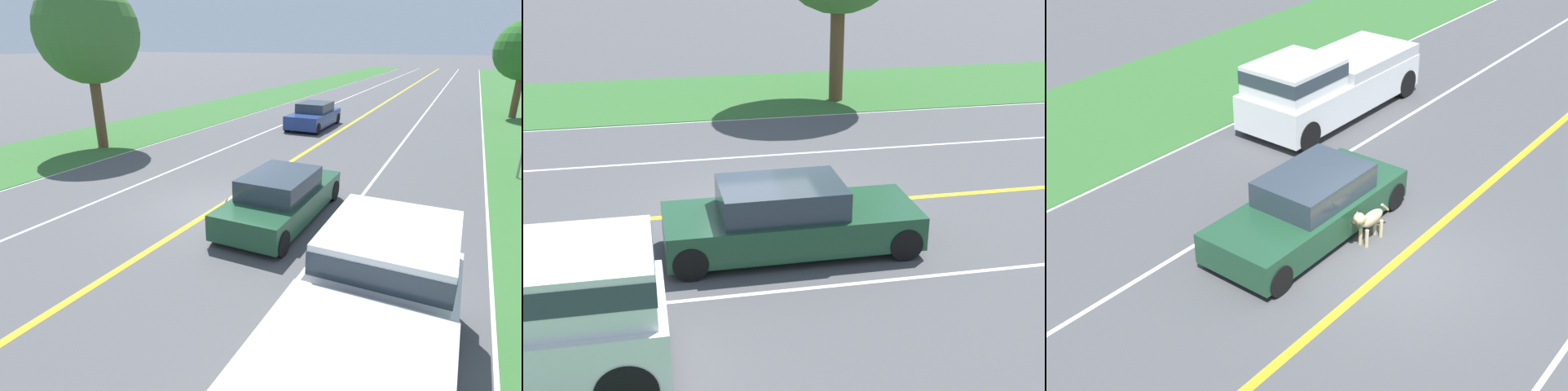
% 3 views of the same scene
% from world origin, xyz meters
% --- Properties ---
extents(ground_plane, '(400.00, 400.00, 0.00)m').
position_xyz_m(ground_plane, '(0.00, 0.00, 0.00)').
color(ground_plane, '#4C4C4F').
extents(centre_divider_line, '(0.18, 160.00, 0.01)m').
position_xyz_m(centre_divider_line, '(0.00, 0.00, 0.00)').
color(centre_divider_line, yellow).
rests_on(centre_divider_line, ground).
extents(lane_edge_line_right, '(0.14, 160.00, 0.01)m').
position_xyz_m(lane_edge_line_right, '(7.00, 0.00, 0.00)').
color(lane_edge_line_right, white).
rests_on(lane_edge_line_right, ground).
extents(lane_edge_line_left, '(0.14, 160.00, 0.01)m').
position_xyz_m(lane_edge_line_left, '(-7.00, 0.00, 0.00)').
color(lane_edge_line_left, white).
rests_on(lane_edge_line_left, ground).
extents(lane_dash_same_dir, '(0.10, 160.00, 0.01)m').
position_xyz_m(lane_dash_same_dir, '(3.50, 0.00, 0.00)').
color(lane_dash_same_dir, white).
rests_on(lane_dash_same_dir, ground).
extents(lane_dash_oncoming, '(0.10, 160.00, 0.01)m').
position_xyz_m(lane_dash_oncoming, '(-3.50, 0.00, 0.00)').
color(lane_dash_oncoming, white).
rests_on(lane_dash_oncoming, ground).
extents(grass_verge_left, '(6.00, 160.00, 0.03)m').
position_xyz_m(grass_verge_left, '(-10.00, 0.00, 0.01)').
color(grass_verge_left, '#33662D').
rests_on(grass_verge_left, ground).
extents(ego_car, '(1.83, 4.66, 1.33)m').
position_xyz_m(ego_car, '(1.97, 0.14, 0.62)').
color(ego_car, '#1E472D').
rests_on(ego_car, ground).
extents(dog, '(0.27, 1.23, 0.86)m').
position_xyz_m(dog, '(0.83, -0.29, 0.53)').
color(dog, '#D1B784').
rests_on(dog, ground).
extents(pickup_truck, '(2.11, 5.77, 1.94)m').
position_xyz_m(pickup_truck, '(5.29, -4.86, 0.98)').
color(pickup_truck, silver).
rests_on(pickup_truck, ground).
extents(oncoming_car, '(1.90, 4.37, 1.37)m').
position_xyz_m(oncoming_car, '(-1.66, 12.83, 0.64)').
color(oncoming_car, navy).
rests_on(oncoming_car, ground).
extents(roadside_tree_left_near, '(4.24, 4.24, 7.04)m').
position_xyz_m(roadside_tree_left_near, '(-8.63, 3.96, 4.89)').
color(roadside_tree_left_near, brown).
rests_on(roadside_tree_left_near, ground).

